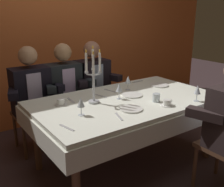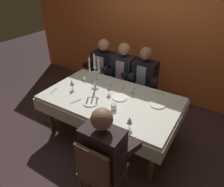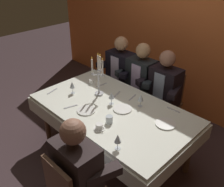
% 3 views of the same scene
% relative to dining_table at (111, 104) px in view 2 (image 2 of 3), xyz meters
% --- Properties ---
extents(ground_plane, '(12.00, 12.00, 0.00)m').
position_rel_dining_table_xyz_m(ground_plane, '(0.00, 0.00, -0.62)').
color(ground_plane, '#402E31').
extents(back_wall, '(6.00, 0.12, 2.70)m').
position_rel_dining_table_xyz_m(back_wall, '(0.00, 1.66, 0.73)').
color(back_wall, orange).
rests_on(back_wall, ground_plane).
extents(dining_table, '(1.94, 1.14, 0.74)m').
position_rel_dining_table_xyz_m(dining_table, '(0.00, 0.00, 0.00)').
color(dining_table, white).
rests_on(dining_table, ground_plane).
extents(candelabra, '(0.15, 0.17, 0.56)m').
position_rel_dining_table_xyz_m(candelabra, '(-0.34, 0.10, 0.37)').
color(candelabra, silver).
rests_on(candelabra, dining_table).
extents(dinner_plate_0, '(0.22, 0.22, 0.01)m').
position_rel_dining_table_xyz_m(dinner_plate_0, '(0.63, 0.17, 0.13)').
color(dinner_plate_0, white).
rests_on(dinner_plate_0, dining_table).
extents(dinner_plate_1, '(0.22, 0.22, 0.01)m').
position_rel_dining_table_xyz_m(dinner_plate_1, '(0.11, 0.05, 0.13)').
color(dinner_plate_1, white).
rests_on(dinner_plate_1, dining_table).
extents(dinner_plate_2, '(0.21, 0.21, 0.01)m').
position_rel_dining_table_xyz_m(dinner_plate_2, '(-0.16, -0.27, 0.13)').
color(dinner_plate_2, white).
rests_on(dinner_plate_2, dining_table).
extents(wine_glass_0, '(0.07, 0.07, 0.16)m').
position_rel_dining_table_xyz_m(wine_glass_0, '(0.53, -0.46, 0.24)').
color(wine_glass_0, silver).
rests_on(wine_glass_0, dining_table).
extents(wine_glass_1, '(0.07, 0.07, 0.16)m').
position_rel_dining_table_xyz_m(wine_glass_1, '(-0.06, 0.05, 0.23)').
color(wine_glass_1, silver).
rests_on(wine_glass_1, dining_table).
extents(wine_glass_2, '(0.07, 0.07, 0.16)m').
position_rel_dining_table_xyz_m(wine_glass_2, '(0.21, 0.25, 0.24)').
color(wine_glass_2, silver).
rests_on(wine_glass_2, dining_table).
extents(wine_glass_3, '(0.07, 0.07, 0.16)m').
position_rel_dining_table_xyz_m(wine_glass_3, '(-0.60, -0.12, 0.24)').
color(wine_glass_3, silver).
rests_on(wine_glass_3, dining_table).
extents(water_tumbler_0, '(0.08, 0.08, 0.08)m').
position_rel_dining_table_xyz_m(water_tumbler_0, '(0.19, -0.23, 0.16)').
color(water_tumbler_0, silver).
rests_on(water_tumbler_0, dining_table).
extents(coffee_cup_0, '(0.13, 0.12, 0.06)m').
position_rel_dining_table_xyz_m(coffee_cup_0, '(-0.63, 0.23, 0.15)').
color(coffee_cup_0, white).
rests_on(coffee_cup_0, dining_table).
extents(coffee_cup_1, '(0.13, 0.12, 0.06)m').
position_rel_dining_table_xyz_m(coffee_cup_1, '(0.19, -0.38, 0.15)').
color(coffee_cup_1, white).
rests_on(coffee_cup_1, dining_table).
extents(fork_0, '(0.04, 0.17, 0.01)m').
position_rel_dining_table_xyz_m(fork_0, '(-0.49, 0.28, 0.12)').
color(fork_0, '#B7B7BC').
rests_on(fork_0, dining_table).
extents(fork_1, '(0.05, 0.17, 0.01)m').
position_rel_dining_table_xyz_m(fork_1, '(-0.82, -0.29, 0.12)').
color(fork_1, '#B7B7BC').
rests_on(fork_1, dining_table).
extents(spoon_2, '(0.17, 0.03, 0.01)m').
position_rel_dining_table_xyz_m(spoon_2, '(0.54, 0.46, 0.12)').
color(spoon_2, '#B7B7BC').
rests_on(spoon_2, dining_table).
extents(fork_3, '(0.05, 0.17, 0.01)m').
position_rel_dining_table_xyz_m(fork_3, '(0.02, 0.33, 0.12)').
color(fork_3, '#B7B7BC').
rests_on(fork_3, dining_table).
extents(fork_4, '(0.07, 0.17, 0.01)m').
position_rel_dining_table_xyz_m(fork_4, '(-0.35, -0.34, 0.12)').
color(fork_4, '#B7B7BC').
rests_on(fork_4, dining_table).
extents(knife_5, '(0.08, 0.19, 0.01)m').
position_rel_dining_table_xyz_m(knife_5, '(-0.17, 0.25, 0.12)').
color(knife_5, '#B7B7BC').
rests_on(knife_5, dining_table).
extents(seated_diner_0, '(0.63, 0.48, 1.24)m').
position_rel_dining_table_xyz_m(seated_diner_0, '(-0.70, 0.89, 0.11)').
color(seated_diner_0, brown).
rests_on(seated_diner_0, ground_plane).
extents(seated_diner_1, '(0.63, 0.48, 1.24)m').
position_rel_dining_table_xyz_m(seated_diner_1, '(-0.28, 0.89, 0.11)').
color(seated_diner_1, brown).
rests_on(seated_diner_1, ground_plane).
extents(seated_diner_2, '(0.63, 0.48, 1.24)m').
position_rel_dining_table_xyz_m(seated_diner_2, '(0.12, 0.89, 0.11)').
color(seated_diner_2, brown).
rests_on(seated_diner_2, ground_plane).
extents(seated_diner_3, '(0.63, 0.48, 1.24)m').
position_rel_dining_table_xyz_m(seated_diner_3, '(0.45, -0.89, 0.11)').
color(seated_diner_3, brown).
rests_on(seated_diner_3, ground_plane).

